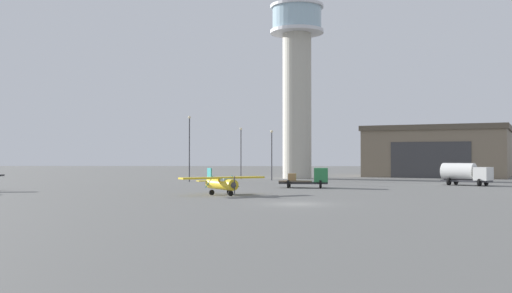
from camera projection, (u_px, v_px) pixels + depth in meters
The scene contains 9 objects.
ground_plane at pixel (297, 204), 48.91m from camera, with size 400.00×400.00×0.00m, color #60605E.
control_tower at pixel (297, 74), 106.83m from camera, with size 9.58×9.58×35.21m.
hangar at pixel (439, 152), 117.62m from camera, with size 32.86×30.24×9.83m.
airplane_yellow at pixel (221, 183), 60.73m from camera, with size 8.50×6.84×2.69m.
truck_fuel_tanker_white at pixel (465, 173), 80.74m from camera, with size 6.50×6.03×3.04m.
truck_flatbed_green at pixel (311, 178), 74.43m from camera, with size 6.27×3.37×2.49m.
light_post_east at pixel (189, 143), 92.99m from camera, with size 0.44×0.44×10.32m.
light_post_north at pixel (272, 150), 97.95m from camera, with size 0.44×0.44×8.31m.
light_post_centre at pixel (241, 149), 103.51m from camera, with size 0.44×0.44×8.99m.
Camera 1 is at (-1.36, -49.09, 3.89)m, focal length 41.71 mm.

